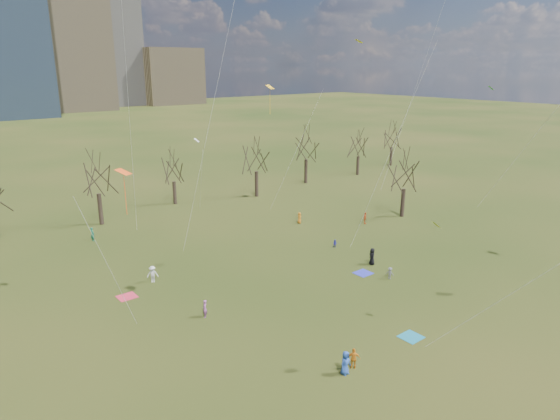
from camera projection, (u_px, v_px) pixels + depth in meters
ground at (377, 331)px, 38.49m from camera, size 500.00×500.00×0.00m
bare_tree_row at (158, 174)px, 64.60m from camera, size 113.04×29.80×9.50m
blanket_teal at (411, 337)px, 37.60m from camera, size 1.60×1.50×0.03m
blanket_navy at (363, 273)px, 49.12m from camera, size 1.60×1.50×0.03m
blanket_crimson at (127, 297)px, 44.12m from camera, size 1.60×1.50×0.03m
person_0 at (345, 363)px, 32.90m from camera, size 0.86×0.60×1.67m
person_3 at (390, 273)px, 47.67m from camera, size 0.69×0.88×1.19m
person_4 at (354, 358)px, 33.53m from camera, size 0.91×0.86×1.51m
person_6 at (372, 256)px, 51.06m from camera, size 0.93×1.03×1.77m
person_7 at (205, 309)px, 40.41m from camera, size 0.60×0.65×1.49m
person_8 at (335, 244)px, 55.89m from camera, size 0.57×0.58×0.94m
person_9 at (153, 274)px, 46.91m from camera, size 1.20×1.01×1.62m
person_10 at (365, 218)px, 64.20m from camera, size 0.95×0.78×1.52m
person_12 at (299, 218)px, 64.46m from camera, size 0.62×0.80×1.46m
person_13 at (92, 234)px, 57.93m from camera, size 0.50×0.66×1.63m
kites_airborne at (294, 123)px, 47.16m from camera, size 73.71×47.88×35.39m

